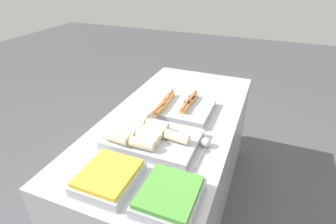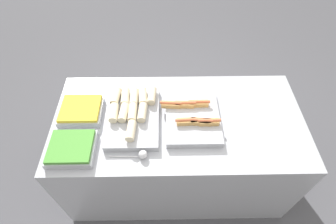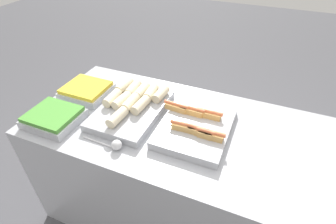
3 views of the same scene
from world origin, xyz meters
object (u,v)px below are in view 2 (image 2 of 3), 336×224
at_px(tray_side_back, 81,111).
at_px(serving_spoon_near, 141,155).
at_px(tray_hotdogs, 192,116).
at_px(tray_wraps, 133,113).
at_px(tray_side_front, 72,148).

height_order(tray_side_back, serving_spoon_near, tray_side_back).
height_order(tray_hotdogs, tray_wraps, tray_wraps).
relative_size(tray_hotdogs, tray_side_back, 1.65).
bearing_deg(tray_side_front, tray_side_back, 90.00).
bearing_deg(serving_spoon_near, tray_hotdogs, 41.16).
bearing_deg(tray_hotdogs, serving_spoon_near, -138.84).
xyz_separation_m(tray_hotdogs, tray_side_back, (-0.79, 0.06, 0.00)).
bearing_deg(tray_wraps, tray_side_front, -143.57).
distance_m(tray_hotdogs, tray_side_back, 0.79).
distance_m(tray_hotdogs, serving_spoon_near, 0.46).
bearing_deg(serving_spoon_near, tray_side_front, 173.85).
xyz_separation_m(tray_hotdogs, serving_spoon_near, (-0.35, -0.30, -0.01)).
xyz_separation_m(tray_hotdogs, tray_wraps, (-0.42, 0.02, 0.01)).
xyz_separation_m(tray_side_front, tray_side_back, (0.00, 0.31, 0.00)).
bearing_deg(tray_hotdogs, tray_side_front, -162.19).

